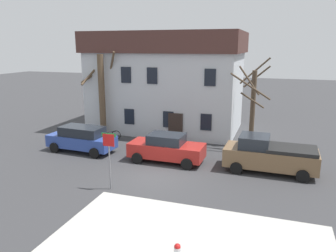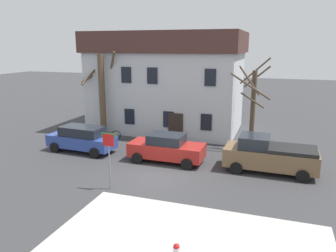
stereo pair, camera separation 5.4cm
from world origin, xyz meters
name	(u,v)px [view 1 (the left image)]	position (x,y,z in m)	size (l,w,h in m)	color
ground_plane	(154,178)	(0.00, 0.00, 0.00)	(120.00, 120.00, 0.00)	#38383A
building_main	(167,81)	(-2.86, 10.70, 4.08)	(12.36, 7.41, 8.02)	silver
tree_bare_near	(102,93)	(-6.83, 6.78, 3.43)	(3.11, 2.65, 6.56)	brown
tree_bare_mid	(253,103)	(4.44, 7.58, 3.08)	(2.68, 2.63, 6.18)	#4C3D2D
car_blue_wagon	(82,139)	(-6.20, 2.76, 0.90)	(4.71, 2.15, 1.73)	#2D4799
car_red_sedan	(167,148)	(-0.17, 2.67, 0.87)	(4.60, 2.10, 1.74)	#AD231E
pickup_truck_brown	(269,155)	(5.84, 2.94, 0.98)	(5.09, 2.33, 2.03)	brown
street_sign_pole	(109,151)	(-1.52, -2.03, 2.01)	(0.76, 0.07, 2.88)	slate
bicycle_leaning	(109,135)	(-5.86, 5.92, 0.37)	(1.69, 0.57, 1.03)	black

